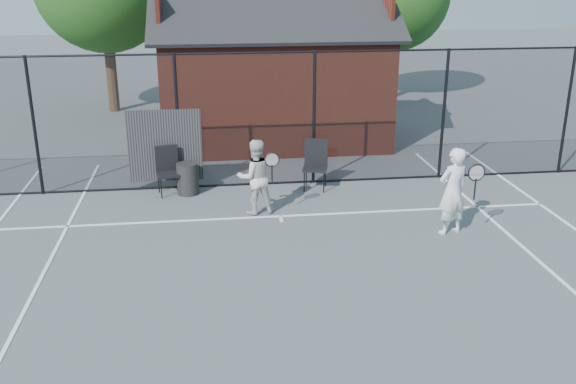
{
  "coord_description": "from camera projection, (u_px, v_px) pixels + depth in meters",
  "views": [
    {
      "loc": [
        -1.36,
        -8.8,
        4.73
      ],
      "look_at": [
        -0.05,
        1.35,
        1.1
      ],
      "focal_mm": 40.0,
      "sensor_mm": 36.0,
      "label": 1
    }
  ],
  "objects": [
    {
      "name": "court_lines",
      "position": [
        317.0,
        332.0,
        8.74
      ],
      "size": [
        11.02,
        18.0,
        0.01
      ],
      "color": "white",
      "rests_on": "ground"
    },
    {
      "name": "chair_right",
      "position": [
        315.0,
        166.0,
        14.16
      ],
      "size": [
        0.64,
        0.65,
        1.08
      ],
      "primitive_type": "cube",
      "rotation": [
        0.0,
        0.0,
        -0.26
      ],
      "color": "black",
      "rests_on": "ground"
    },
    {
      "name": "ground",
      "position": [
        303.0,
        287.0,
        9.98
      ],
      "size": [
        80.0,
        80.0,
        0.0
      ],
      "primitive_type": "plane",
      "color": "#4E555A",
      "rests_on": "ground"
    },
    {
      "name": "player_back",
      "position": [
        255.0,
        177.0,
        12.71
      ],
      "size": [
        0.87,
        0.7,
        1.52
      ],
      "color": "silver",
      "rests_on": "ground"
    },
    {
      "name": "chair_left",
      "position": [
        169.0,
        172.0,
        13.83
      ],
      "size": [
        0.58,
        0.6,
        1.03
      ],
      "primitive_type": "cube",
      "rotation": [
        0.0,
        0.0,
        0.19
      ],
      "color": "black",
      "rests_on": "ground"
    },
    {
      "name": "waste_bin",
      "position": [
        188.0,
        179.0,
        13.94
      ],
      "size": [
        0.5,
        0.5,
        0.69
      ],
      "primitive_type": "cylinder",
      "rotation": [
        0.0,
        0.0,
        0.06
      ],
      "color": "black",
      "rests_on": "ground"
    },
    {
      "name": "fence",
      "position": [
        256.0,
        123.0,
        14.13
      ],
      "size": [
        22.04,
        3.0,
        3.0
      ],
      "color": "black",
      "rests_on": "ground"
    },
    {
      "name": "player_front",
      "position": [
        453.0,
        191.0,
        11.72
      ],
      "size": [
        0.78,
        0.63,
        1.65
      ],
      "color": "white",
      "rests_on": "ground"
    },
    {
      "name": "clubhouse",
      "position": [
        273.0,
        83.0,
        17.91
      ],
      "size": [
        6.5,
        4.36,
        4.19
      ],
      "color": "maroon",
      "rests_on": "ground"
    }
  ]
}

